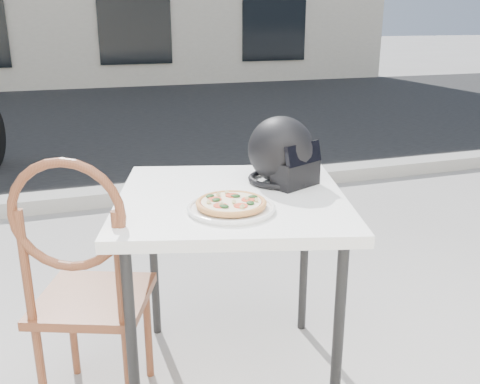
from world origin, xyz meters
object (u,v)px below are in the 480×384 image
object	(u,v)px
plate	(231,208)
helmet	(282,154)
cafe_table_main	(232,213)
pizza	(231,203)
cafe_chair_main	(84,277)

from	to	relation	value
plate	helmet	xyz separation A→B (m)	(0.31, 0.26, 0.11)
cafe_table_main	plate	xyz separation A→B (m)	(-0.06, -0.17, 0.08)
pizza	cafe_chair_main	distance (m)	0.60
cafe_table_main	plate	distance (m)	0.20
plate	cafe_chair_main	distance (m)	0.59
plate	cafe_table_main	bearing A→B (deg)	71.65
cafe_table_main	cafe_chair_main	bearing A→B (deg)	-175.68
plate	cafe_chair_main	world-z (taller)	cafe_chair_main
helmet	plate	bearing A→B (deg)	-163.25
pizza	helmet	size ratio (longest dim) A/B	0.86
helmet	cafe_chair_main	bearing A→B (deg)	165.39
cafe_table_main	helmet	distance (m)	0.33
cafe_table_main	pizza	size ratio (longest dim) A/B	3.44
helmet	cafe_chair_main	world-z (taller)	helmet
cafe_chair_main	helmet	bearing A→B (deg)	-148.95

